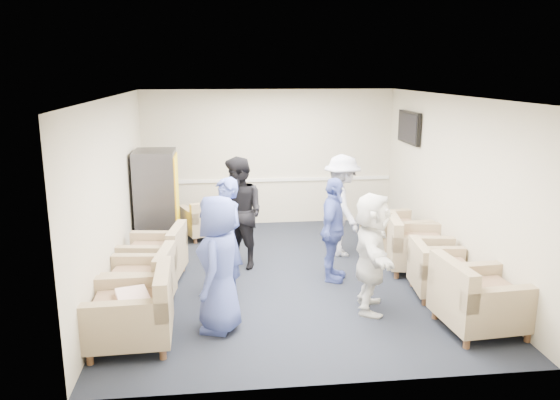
{
  "coord_description": "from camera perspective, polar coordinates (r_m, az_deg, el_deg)",
  "views": [
    {
      "loc": [
        -1.02,
        -7.78,
        3.06
      ],
      "look_at": [
        -0.1,
        0.2,
        1.14
      ],
      "focal_mm": 35.0,
      "sensor_mm": 36.0,
      "label": 1
    }
  ],
  "objects": [
    {
      "name": "armchair_corner",
      "position": [
        10.29,
        -7.69,
        -2.2
      ],
      "size": [
        1.01,
        1.01,
        0.62
      ],
      "rotation": [
        0.0,
        0.0,
        3.51
      ],
      "color": "#958060",
      "rests_on": "floor"
    },
    {
      "name": "pillow",
      "position": [
        6.44,
        -15.15,
        -9.9
      ],
      "size": [
        0.44,
        0.52,
        0.13
      ],
      "primitive_type": "cube",
      "rotation": [
        0.0,
        0.0,
        -1.29
      ],
      "color": "white",
      "rests_on": "armchair_left_near"
    },
    {
      "name": "left_wall",
      "position": [
        8.1,
        -16.92,
        0.64
      ],
      "size": [
        0.02,
        6.0,
        2.7
      ],
      "primitive_type": "cube",
      "color": "beige",
      "rests_on": "floor"
    },
    {
      "name": "armchair_left_near",
      "position": [
        6.51,
        -14.9,
        -11.41
      ],
      "size": [
        0.97,
        0.97,
        0.75
      ],
      "rotation": [
        0.0,
        0.0,
        -1.54
      ],
      "color": "#958060",
      "rests_on": "floor"
    },
    {
      "name": "person_mid_right",
      "position": [
        8.05,
        5.56,
        -3.13
      ],
      "size": [
        0.7,
        0.99,
        1.55
      ],
      "primitive_type": "imported",
      "rotation": [
        0.0,
        0.0,
        1.17
      ],
      "color": "#4455A5",
      "rests_on": "floor"
    },
    {
      "name": "person_front_right",
      "position": [
        7.11,
        9.55,
        -5.44
      ],
      "size": [
        0.78,
        1.52,
        1.57
      ],
      "primitive_type": "imported",
      "rotation": [
        0.0,
        0.0,
        1.35
      ],
      "color": "white",
      "rests_on": "floor"
    },
    {
      "name": "armchair_right_far",
      "position": [
        9.41,
        11.61,
        -3.51
      ],
      "size": [
        1.05,
        1.05,
        0.74
      ],
      "rotation": [
        0.0,
        0.0,
        1.72
      ],
      "color": "#958060",
      "rests_on": "floor"
    },
    {
      "name": "person_back_left",
      "position": [
        8.55,
        -4.26,
        -1.39
      ],
      "size": [
        1.07,
        1.08,
        1.76
      ],
      "primitive_type": "imported",
      "rotation": [
        0.0,
        0.0,
        -0.83
      ],
      "color": "black",
      "rests_on": "floor"
    },
    {
      "name": "armchair_right_near",
      "position": [
        7.02,
        19.84,
        -9.89
      ],
      "size": [
        1.02,
        1.02,
        0.76
      ],
      "rotation": [
        0.0,
        0.0,
        1.65
      ],
      "color": "#958060",
      "rests_on": "floor"
    },
    {
      "name": "right_wall",
      "position": [
        8.71,
        17.43,
        1.47
      ],
      "size": [
        0.02,
        6.0,
        2.7
      ],
      "primitive_type": "cube",
      "color": "beige",
      "rests_on": "floor"
    },
    {
      "name": "backpack",
      "position": [
        7.94,
        -6.27,
        -7.6
      ],
      "size": [
        0.26,
        0.19,
        0.44
      ],
      "rotation": [
        0.0,
        0.0,
        -0.03
      ],
      "color": "black",
      "rests_on": "floor"
    },
    {
      "name": "armchair_left_mid",
      "position": [
        7.4,
        -14.14,
        -8.56
      ],
      "size": [
        0.95,
        0.95,
        0.69
      ],
      "rotation": [
        0.0,
        0.0,
        -1.68
      ],
      "color": "#958060",
      "rests_on": "floor"
    },
    {
      "name": "tv",
      "position": [
        10.24,
        13.33,
        7.38
      ],
      "size": [
        0.1,
        1.0,
        0.58
      ],
      "color": "black",
      "rests_on": "right_wall"
    },
    {
      "name": "armchair_right_midnear",
      "position": [
        7.92,
        16.25,
        -7.38
      ],
      "size": [
        0.89,
        0.89,
        0.64
      ],
      "rotation": [
        0.0,
        0.0,
        1.46
      ],
      "color": "#958060",
      "rests_on": "floor"
    },
    {
      "name": "person_mid_left",
      "position": [
        7.48,
        -5.59,
        -3.96
      ],
      "size": [
        0.64,
        0.73,
        1.67
      ],
      "primitive_type": "imported",
      "rotation": [
        0.0,
        0.0,
        -1.06
      ],
      "color": "#4455A5",
      "rests_on": "floor"
    },
    {
      "name": "floor",
      "position": [
        8.43,
        0.86,
        -7.88
      ],
      "size": [
        6.0,
        6.0,
        0.0
      ],
      "primitive_type": "plane",
      "color": "black",
      "rests_on": "ground"
    },
    {
      "name": "vending_machine",
      "position": [
        9.71,
        -12.72,
        0.03
      ],
      "size": [
        0.7,
        0.82,
        1.73
      ],
      "color": "#494950",
      "rests_on": "floor"
    },
    {
      "name": "person_back_right",
      "position": [
        9.18,
        6.49,
        -0.59
      ],
      "size": [
        0.77,
        1.17,
        1.71
      ],
      "primitive_type": "imported",
      "rotation": [
        0.0,
        0.0,
        1.7
      ],
      "color": "silver",
      "rests_on": "floor"
    },
    {
      "name": "armchair_right_midfar",
      "position": [
        8.78,
        13.76,
        -4.89
      ],
      "size": [
        1.04,
        1.04,
        0.73
      ],
      "rotation": [
        0.0,
        0.0,
        1.41
      ],
      "color": "#958060",
      "rests_on": "floor"
    },
    {
      "name": "back_wall",
      "position": [
        10.97,
        -1.14,
        4.44
      ],
      "size": [
        5.0,
        0.02,
        2.7
      ],
      "primitive_type": "cube",
      "color": "beige",
      "rests_on": "floor"
    },
    {
      "name": "chair_rail",
      "position": [
        11.03,
        -1.12,
        2.11
      ],
      "size": [
        4.98,
        0.04,
        0.06
      ],
      "primitive_type": "cube",
      "color": "white",
      "rests_on": "back_wall"
    },
    {
      "name": "front_wall",
      "position": [
        5.18,
        5.21,
        -5.92
      ],
      "size": [
        5.0,
        0.02,
        2.7
      ],
      "primitive_type": "cube",
      "color": "beige",
      "rests_on": "floor"
    },
    {
      "name": "person_front_left",
      "position": [
        6.53,
        -6.41,
        -6.67
      ],
      "size": [
        0.7,
        0.91,
        1.66
      ],
      "primitive_type": "imported",
      "rotation": [
        0.0,
        0.0,
        -1.81
      ],
      "color": "#4455A5",
      "rests_on": "floor"
    },
    {
      "name": "armchair_left_far",
      "position": [
        8.37,
        -12.67,
        -5.86
      ],
      "size": [
        0.98,
        0.98,
        0.69
      ],
      "rotation": [
        0.0,
        0.0,
        -1.71
      ],
      "color": "#958060",
      "rests_on": "floor"
    },
    {
      "name": "ceiling",
      "position": [
        7.86,
        0.93,
        10.78
      ],
      "size": [
        6.0,
        6.0,
        0.0
      ],
      "primitive_type": "plane",
      "rotation": [
        3.14,
        0.0,
        0.0
      ],
      "color": "white",
      "rests_on": "back_wall"
    }
  ]
}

